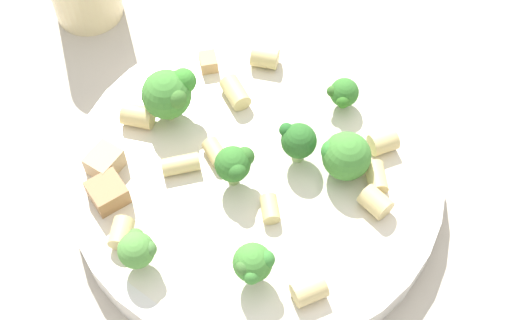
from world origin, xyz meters
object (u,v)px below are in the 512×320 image
Objects in this scene: rigatoni_0 at (376,178)px; rigatoni_5 at (121,233)px; broccoli_floret_1 at (345,155)px; rigatoni_1 at (376,202)px; broccoli_floret_2 at (344,93)px; pasta_bowl at (256,175)px; broccoli_floret_3 at (137,249)px; rigatoni_6 at (236,93)px; rigatoni_10 at (275,208)px; broccoli_floret_5 at (235,165)px; rigatoni_7 at (181,164)px; rigatoni_4 at (138,116)px; rigatoni_2 at (309,290)px; chicken_chunk_0 at (109,198)px; broccoli_floret_0 at (253,264)px; broccoli_floret_4 at (297,137)px; chicken_chunk_2 at (208,62)px; rigatoni_8 at (215,152)px; chicken_chunk_1 at (105,162)px; rigatoni_3 at (265,57)px; broccoli_floret_6 at (169,93)px; rigatoni_9 at (383,142)px.

rigatoni_5 is at bearing 89.78° from rigatoni_0.
broccoli_floret_1 is 1.86× the size of rigatoni_1.
pasta_bowl is at bearing 115.86° from broccoli_floret_2.
broccoli_floret_3 is (-0.04, 0.16, -0.00)m from broccoli_floret_1.
broccoli_floret_3 is at bearing 120.15° from pasta_bowl.
rigatoni_6 reaches higher than rigatoni_10.
broccoli_floret_5 is 1.31× the size of rigatoni_7.
broccoli_floret_2 reaches higher than rigatoni_10.
rigatoni_4 is at bearing 59.88° from broccoli_floret_1.
broccoli_floret_5 is 1.67× the size of rigatoni_2.
chicken_chunk_0 is (-0.02, 0.06, 0.00)m from rigatoni_7.
broccoli_floret_5 reaches higher than pasta_bowl.
broccoli_floret_1 reaches higher than broccoli_floret_0.
broccoli_floret_5 is 0.10m from rigatoni_5.
broccoli_floret_4 is 2.28× the size of chicken_chunk_2.
rigatoni_2 is at bearing 168.35° from broccoli_floret_4.
rigatoni_8 is (0.03, 0.01, -0.02)m from broccoli_floret_5.
rigatoni_5 is at bearing 164.27° from rigatoni_4.
chicken_chunk_0 is at bearing 72.64° from rigatoni_10.
chicken_chunk_1 is (0.03, -0.00, 0.00)m from chicken_chunk_0.
broccoli_floret_5 is at bearing 34.06° from rigatoni_10.
rigatoni_1 is at bearing -164.15° from rigatoni_3.
broccoli_floret_6 is at bearing 25.48° from broccoli_floret_5.
broccoli_floret_2 is at bearing -39.68° from broccoli_floret_0.
broccoli_floret_6 is 1.76× the size of rigatoni_6.
rigatoni_10 is (-0.04, -0.00, 0.02)m from pasta_bowl.
rigatoni_3 reaches higher than rigatoni_5.
rigatoni_8 is at bearing -97.25° from chicken_chunk_1.
broccoli_floret_0 is 1.84× the size of rigatoni_8.
broccoli_floret_3 reaches higher than rigatoni_2.
rigatoni_1 is at bearing -132.95° from broccoli_floret_6.
broccoli_floret_4 reaches higher than rigatoni_9.
rigatoni_4 is at bearing 40.51° from broccoli_floret_5.
broccoli_floret_5 is 1.52× the size of rigatoni_4.
chicken_chunk_0 is (0.11, 0.12, 0.00)m from rigatoni_2.
broccoli_floret_0 is 0.04m from rigatoni_2.
pasta_bowl is 0.05m from broccoli_floret_4.
rigatoni_10 is at bearing 94.02° from rigatoni_0.
broccoli_floret_6 is at bearing -3.43° from rigatoni_7.
pasta_bowl is 12.86× the size of rigatoni_2.
broccoli_floret_2 reaches higher than chicken_chunk_1.
rigatoni_9 is (-0.05, -0.02, -0.01)m from broccoli_floret_2.
broccoli_floret_3 is at bearing 98.77° from rigatoni_10.
rigatoni_1 is 0.75× the size of rigatoni_7.
rigatoni_2 is (-0.12, 0.02, -0.01)m from broccoli_floret_4.
rigatoni_2 is at bearing -116.18° from broccoli_floret_3.
rigatoni_7 is at bearing -47.87° from rigatoni_5.
rigatoni_4 is (0.07, 0.06, -0.02)m from broccoli_floret_5.
broccoli_floret_1 reaches higher than rigatoni_2.
chicken_chunk_0 is at bearing 74.81° from rigatoni_1.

